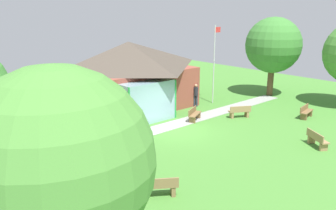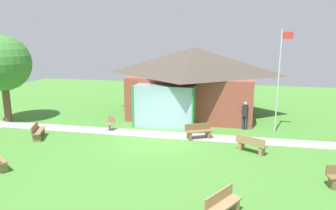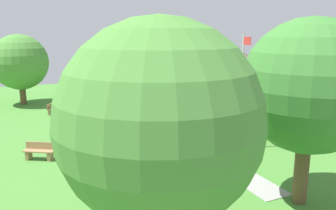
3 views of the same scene
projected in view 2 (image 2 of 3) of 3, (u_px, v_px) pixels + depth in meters
name	position (u px, v px, depth m)	size (l,w,h in m)	color
ground_plane	(159.00, 140.00, 16.98)	(44.00, 44.00, 0.00)	#478433
pavilion	(193.00, 80.00, 22.38)	(9.30, 8.39, 4.86)	brown
footpath	(163.00, 135.00, 17.92)	(23.23, 1.30, 0.03)	#999993
flagpole	(279.00, 77.00, 17.79)	(0.64, 0.08, 6.00)	silver
bench_mid_right	(251.00, 145.00, 15.11)	(1.53, 1.11, 0.84)	#9E7A51
bench_front_right	(222.00, 206.00, 9.65)	(1.14, 1.52, 0.84)	#9E7A51
bench_mid_left	(38.00, 132.00, 17.23)	(1.00, 1.55, 0.84)	olive
bench_rear_near_path	(198.00, 132.00, 17.21)	(1.54, 1.08, 0.84)	brown
patio_chair_west	(110.00, 124.00, 18.69)	(0.53, 0.53, 0.86)	#8C6B4C
visitor_near_flagpole	(245.00, 113.00, 18.80)	(0.34, 0.34, 1.74)	#2D3347
tree_west_hedge	(2.00, 63.00, 19.94)	(3.61, 3.61, 5.73)	brown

